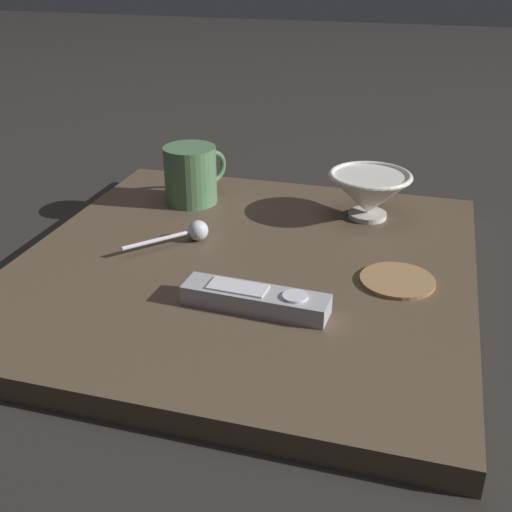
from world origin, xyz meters
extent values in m
plane|color=black|center=(0.00, 0.00, 0.00)|extent=(6.00, 6.00, 0.00)
cube|color=#4C3D2D|center=(0.00, 0.00, 0.02)|extent=(0.61, 0.63, 0.03)
cylinder|color=beige|center=(-0.14, -0.20, 0.04)|extent=(0.06, 0.06, 0.01)
cone|color=beige|center=(-0.14, -0.20, 0.07)|extent=(0.13, 0.13, 0.06)
torus|color=beige|center=(-0.14, -0.20, 0.10)|extent=(0.13, 0.13, 0.01)
cylinder|color=#4C724C|center=(0.15, -0.18, 0.08)|extent=(0.08, 0.08, 0.09)
torus|color=#4C724C|center=(0.12, -0.22, 0.08)|extent=(0.04, 0.05, 0.06)
cylinder|color=silver|center=(0.13, 0.00, 0.05)|extent=(0.08, 0.08, 0.01)
sphere|color=silver|center=(0.08, -0.04, 0.05)|extent=(0.03, 0.03, 0.03)
cube|color=#9E9EA3|center=(-0.05, 0.12, 0.04)|extent=(0.18, 0.05, 0.02)
cylinder|color=silver|center=(-0.10, 0.12, 0.06)|extent=(0.03, 0.03, 0.00)
cube|color=silver|center=(-0.03, 0.11, 0.06)|extent=(0.07, 0.03, 0.00)
cylinder|color=olive|center=(-0.20, 0.01, 0.03)|extent=(0.10, 0.10, 0.01)
camera|label=1|loc=(-0.23, 0.74, 0.43)|focal=44.98mm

